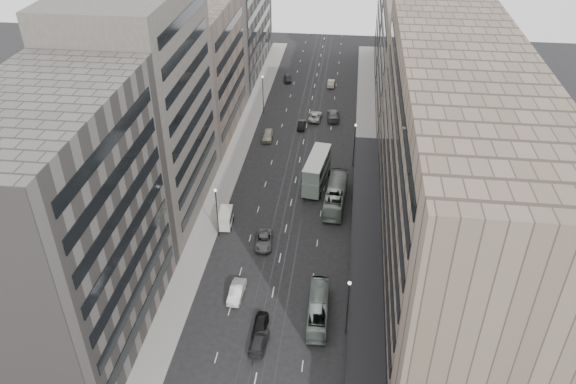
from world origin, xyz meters
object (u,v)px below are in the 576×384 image
at_px(double_decker, 317,170).
at_px(bus_far, 336,194).
at_px(sedan_1, 237,292).
at_px(bus_near, 318,309).
at_px(panel_van, 225,218).
at_px(sedan_2, 264,240).
at_px(sedan_0, 260,325).

bearing_deg(double_decker, bus_far, -47.36).
relative_size(double_decker, sedan_1, 2.20).
xyz_separation_m(bus_near, sedan_1, (-10.75, 2.37, -0.60)).
height_order(panel_van, sedan_2, panel_van).
bearing_deg(bus_near, bus_far, -93.32).
bearing_deg(bus_far, bus_near, 91.07).
distance_m(panel_van, sedan_2, 7.54).
relative_size(bus_far, panel_van, 2.93).
relative_size(bus_near, sedan_1, 2.09).
bearing_deg(bus_far, panel_van, 29.38).
bearing_deg(double_decker, panel_van, -126.96).
bearing_deg(sedan_0, bus_far, 74.43).
relative_size(bus_near, double_decker, 0.95).
relative_size(bus_near, bus_far, 0.80).
distance_m(panel_van, sedan_1, 15.63).
distance_m(bus_near, sedan_1, 11.02).
bearing_deg(sedan_0, double_decker, 82.43).
bearing_deg(sedan_1, sedan_2, 82.96).
relative_size(sedan_0, sedan_1, 0.89).
bearing_deg(sedan_0, sedan_1, 126.32).
height_order(bus_near, sedan_0, bus_near).
height_order(bus_near, sedan_1, bus_near).
bearing_deg(panel_van, sedan_1, -76.27).
height_order(bus_near, sedan_2, bus_near).
xyz_separation_m(bus_near, bus_far, (0.98, 25.30, 0.34)).
xyz_separation_m(bus_near, panel_van, (-15.37, 17.29, 0.05)).
relative_size(double_decker, sedan_2, 2.01).
relative_size(bus_far, sedan_2, 2.37).
xyz_separation_m(sedan_1, sedan_2, (1.82, 11.08, -0.06)).
bearing_deg(double_decker, sedan_1, -98.69).
distance_m(bus_far, sedan_0, 29.35).
distance_m(bus_far, sedan_2, 15.48).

